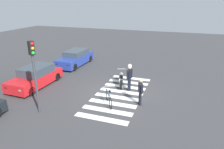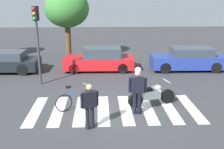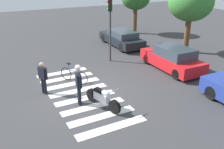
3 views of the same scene
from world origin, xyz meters
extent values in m
plane|color=#38383A|center=(0.00, 0.00, 0.00)|extent=(60.00, 60.00, 0.00)
cylinder|color=black|center=(2.29, 0.57, 0.31)|extent=(0.63, 0.30, 0.61)
cylinder|color=black|center=(0.86, 0.16, 0.31)|extent=(0.63, 0.30, 0.61)
cube|color=silver|center=(1.53, 0.35, 0.49)|extent=(0.85, 0.49, 0.36)
ellipsoid|color=silver|center=(1.75, 0.41, 0.76)|extent=(0.53, 0.36, 0.24)
cube|color=black|center=(1.34, 0.29, 0.73)|extent=(0.49, 0.35, 0.12)
cylinder|color=#A5A5AD|center=(2.21, 0.54, 1.01)|extent=(0.21, 0.61, 0.04)
torus|color=black|center=(-1.06, 0.44, 0.36)|extent=(0.64, 0.40, 0.72)
torus|color=black|center=(-2.00, -0.11, 0.36)|extent=(0.64, 0.40, 0.72)
cylinder|color=#1E4C8C|center=(-1.53, 0.17, 0.64)|extent=(0.76, 0.47, 0.04)
cylinder|color=#1E4C8C|center=(-1.81, 0.00, 0.81)|extent=(0.04, 0.04, 0.34)
cube|color=black|center=(-1.81, 0.00, 0.99)|extent=(0.22, 0.19, 0.06)
cylinder|color=#99999E|center=(-1.15, 0.39, 0.96)|extent=(0.26, 0.41, 0.03)
cylinder|color=black|center=(0.94, -0.46, 0.43)|extent=(0.14, 0.14, 0.87)
cylinder|color=black|center=(0.76, -0.43, 0.43)|extent=(0.14, 0.14, 0.87)
cube|color=black|center=(0.85, -0.44, 1.18)|extent=(0.53, 0.28, 0.62)
sphere|color=tan|center=(0.85, -0.44, 1.64)|extent=(0.24, 0.24, 0.24)
cylinder|color=black|center=(1.15, -0.49, 1.18)|extent=(0.09, 0.09, 0.58)
cylinder|color=black|center=(0.55, -0.39, 1.18)|extent=(0.09, 0.09, 0.58)
sphere|color=white|center=(0.85, -0.44, 1.75)|extent=(0.25, 0.25, 0.25)
cylinder|color=black|center=(-0.85, -1.53, 0.40)|extent=(0.14, 0.14, 0.79)
cylinder|color=black|center=(-1.01, -1.61, 0.40)|extent=(0.14, 0.14, 0.79)
cube|color=black|center=(-0.93, -1.57, 1.07)|extent=(0.50, 0.37, 0.56)
sphere|color=tan|center=(-0.93, -1.57, 1.50)|extent=(0.21, 0.21, 0.21)
cylinder|color=black|center=(-0.67, -1.46, 1.07)|extent=(0.09, 0.09, 0.53)
cylinder|color=black|center=(-1.19, -1.68, 1.07)|extent=(0.09, 0.09, 0.53)
cube|color=silver|center=(-3.15, 0.00, 0.00)|extent=(0.45, 2.95, 0.01)
cube|color=silver|center=(-2.25, 0.00, 0.00)|extent=(0.45, 2.95, 0.01)
cube|color=silver|center=(-1.35, 0.00, 0.00)|extent=(0.45, 2.95, 0.01)
cube|color=silver|center=(-0.45, 0.00, 0.00)|extent=(0.45, 2.95, 0.01)
cube|color=silver|center=(0.45, 0.00, 0.00)|extent=(0.45, 2.95, 0.01)
cube|color=silver|center=(1.35, 0.00, 0.00)|extent=(0.45, 2.95, 0.01)
cube|color=silver|center=(2.25, 0.00, 0.00)|extent=(0.45, 2.95, 0.01)
cube|color=silver|center=(3.15, 0.00, 0.00)|extent=(0.45, 2.95, 0.01)
cylinder|color=black|center=(-5.00, 5.14, 0.34)|extent=(0.69, 0.23, 0.68)
cylinder|color=black|center=(-4.96, 6.68, 0.34)|extent=(0.69, 0.23, 0.68)
cube|color=black|center=(-6.53, 5.94, 0.49)|extent=(4.61, 1.85, 0.61)
cube|color=#333D47|center=(-6.31, 5.94, 1.02)|extent=(2.50, 1.60, 0.46)
cylinder|color=black|center=(-2.07, 5.32, 0.30)|extent=(0.61, 0.23, 0.60)
cylinder|color=black|center=(-2.04, 6.87, 0.30)|extent=(0.61, 0.23, 0.60)
cylinder|color=black|center=(0.78, 5.27, 0.30)|extent=(0.61, 0.23, 0.60)
cylinder|color=black|center=(0.81, 6.81, 0.30)|extent=(0.61, 0.23, 0.60)
cube|color=red|center=(-0.63, 6.07, 0.51)|extent=(4.24, 1.85, 0.68)
cube|color=#333D47|center=(-0.42, 6.06, 1.13)|extent=(2.30, 1.60, 0.57)
cube|color=#F2EDCC|center=(-2.70, 5.54, 0.61)|extent=(0.08, 0.20, 0.12)
cube|color=#F2EDCC|center=(-2.68, 6.67, 0.61)|extent=(0.08, 0.20, 0.12)
cylinder|color=black|center=(3.30, 5.14, 0.33)|extent=(0.66, 0.23, 0.65)
cylinder|color=black|center=(3.33, 6.63, 0.33)|extent=(0.66, 0.23, 0.65)
cylinder|color=black|center=(6.31, 5.08, 0.33)|extent=(0.66, 0.23, 0.65)
cylinder|color=black|center=(6.34, 6.57, 0.33)|extent=(0.66, 0.23, 0.65)
cube|color=navy|center=(4.82, 5.85, 0.55)|extent=(4.47, 1.80, 0.74)
cube|color=#333D47|center=(5.04, 5.85, 1.16)|extent=(2.42, 1.55, 0.48)
cube|color=#F2EDCC|center=(2.63, 5.35, 0.66)|extent=(0.08, 0.20, 0.12)
cube|color=#F2EDCC|center=(2.65, 6.45, 0.66)|extent=(0.08, 0.20, 0.12)
cylinder|color=#38383D|center=(-3.64, 3.46, 1.62)|extent=(0.12, 0.12, 3.25)
cube|color=black|center=(-3.64, 3.46, 3.60)|extent=(0.31, 0.31, 0.70)
sphere|color=red|center=(-3.69, 3.34, 3.83)|extent=(0.16, 0.16, 0.16)
sphere|color=orange|center=(-3.69, 3.34, 3.60)|extent=(0.16, 0.16, 0.16)
sphere|color=green|center=(-3.69, 3.34, 3.37)|extent=(0.16, 0.16, 0.16)
cylinder|color=brown|center=(-2.79, 9.26, 1.21)|extent=(0.39, 0.39, 2.42)
ellipsoid|color=#387A33|center=(-2.79, 9.26, 3.57)|extent=(3.08, 3.08, 2.62)
camera|label=1|loc=(-11.85, -3.66, 5.85)|focal=33.37mm
camera|label=2|loc=(-0.58, -10.05, 4.42)|focal=43.27mm
camera|label=3|loc=(10.17, -3.73, 5.52)|focal=39.66mm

